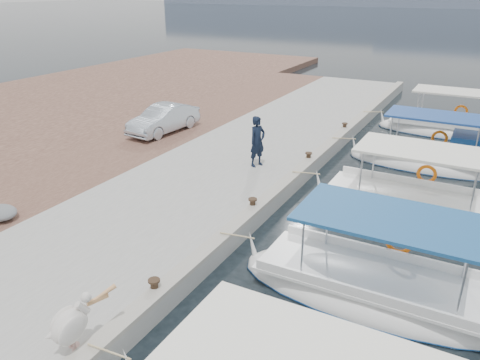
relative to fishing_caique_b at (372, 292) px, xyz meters
name	(u,v)px	position (x,y,z in m)	size (l,w,h in m)	color
ground	(240,246)	(-4.00, 0.61, -0.12)	(400.00, 400.00, 0.00)	black
concrete_quay	(233,167)	(-7.00, 5.61, 0.13)	(6.00, 40.00, 0.50)	#989793
quay_curb	(298,171)	(-4.22, 5.61, 0.44)	(0.44, 40.00, 0.12)	#9E998C
cobblestone_strip	(137,148)	(-12.00, 5.61, 0.13)	(4.00, 40.00, 0.50)	brown
fishing_caique_b	(372,292)	(0.00, 0.00, 0.00)	(6.82, 2.51, 2.83)	white
fishing_caique_c	(408,208)	(-0.07, 5.29, 0.00)	(6.68, 2.46, 2.83)	white
fishing_caique_d	(429,162)	(-0.10, 10.05, 0.07)	(6.41, 2.18, 2.83)	white
fishing_caique_e	(450,132)	(0.20, 15.49, 0.00)	(7.22, 2.25, 2.83)	white
mooring_bollards	(253,202)	(-4.35, 2.11, 0.57)	(0.28, 20.28, 0.33)	black
pelican	(71,324)	(-4.59, -5.08, 0.95)	(0.75, 1.43, 1.11)	tan
fisherman	(257,141)	(-5.91, 5.59, 1.36)	(0.72, 0.47, 1.98)	black
parked_car	(164,119)	(-11.89, 7.56, 1.02)	(1.37, 3.94, 1.30)	#B0BDCA
tarp_bundle	(0,213)	(-10.74, -2.18, 0.58)	(1.10, 0.90, 0.40)	slate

